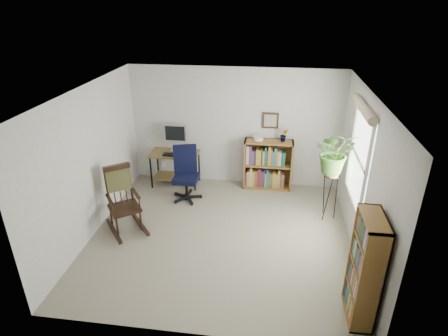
# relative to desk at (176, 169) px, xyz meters

# --- Properties ---
(floor) EXTENTS (4.20, 4.00, 0.00)m
(floor) POSITION_rel_desk_xyz_m (1.19, -1.70, -0.35)
(floor) COLOR gray
(floor) RESTS_ON ground
(ceiling) EXTENTS (4.20, 4.00, 0.00)m
(ceiling) POSITION_rel_desk_xyz_m (1.19, -1.70, 2.05)
(ceiling) COLOR silver
(ceiling) RESTS_ON ground
(wall_back) EXTENTS (4.20, 0.00, 2.40)m
(wall_back) POSITION_rel_desk_xyz_m (1.19, 0.30, 0.85)
(wall_back) COLOR beige
(wall_back) RESTS_ON ground
(wall_front) EXTENTS (4.20, 0.00, 2.40)m
(wall_front) POSITION_rel_desk_xyz_m (1.19, -3.70, 0.85)
(wall_front) COLOR beige
(wall_front) RESTS_ON ground
(wall_left) EXTENTS (0.00, 4.00, 2.40)m
(wall_left) POSITION_rel_desk_xyz_m (-0.91, -1.70, 0.85)
(wall_left) COLOR beige
(wall_left) RESTS_ON ground
(wall_right) EXTENTS (0.00, 4.00, 2.40)m
(wall_right) POSITION_rel_desk_xyz_m (3.29, -1.70, 0.85)
(wall_right) COLOR beige
(wall_right) RESTS_ON ground
(window) EXTENTS (0.12, 1.20, 1.50)m
(window) POSITION_rel_desk_xyz_m (3.25, -1.40, 1.05)
(window) COLOR white
(window) RESTS_ON wall_right
(desk) EXTENTS (0.98, 0.54, 0.70)m
(desk) POSITION_rel_desk_xyz_m (0.00, 0.00, 0.00)
(desk) COLOR olive
(desk) RESTS_ON floor
(monitor) EXTENTS (0.46, 0.16, 0.56)m
(monitor) POSITION_rel_desk_xyz_m (0.00, 0.14, 0.63)
(monitor) COLOR #BABABF
(monitor) RESTS_ON desk
(keyboard) EXTENTS (0.40, 0.15, 0.02)m
(keyboard) POSITION_rel_desk_xyz_m (0.00, -0.12, 0.36)
(keyboard) COLOR black
(keyboard) RESTS_ON desk
(office_chair) EXTENTS (0.71, 0.71, 1.06)m
(office_chair) POSITION_rel_desk_xyz_m (0.36, -0.59, 0.18)
(office_chair) COLOR black
(office_chair) RESTS_ON floor
(rocking_chair) EXTENTS (1.06, 1.14, 1.14)m
(rocking_chair) POSITION_rel_desk_xyz_m (-0.42, -1.73, 0.22)
(rocking_chair) COLOR black
(rocking_chair) RESTS_ON floor
(low_bookshelf) EXTENTS (0.96, 0.32, 1.01)m
(low_bookshelf) POSITION_rel_desk_xyz_m (1.89, 0.12, 0.16)
(low_bookshelf) COLOR brown
(low_bookshelf) RESTS_ON floor
(tall_bookshelf) EXTENTS (0.27, 0.62, 1.42)m
(tall_bookshelf) POSITION_rel_desk_xyz_m (3.11, -3.13, 0.36)
(tall_bookshelf) COLOR brown
(tall_bookshelf) RESTS_ON floor
(plant_stand) EXTENTS (0.34, 0.34, 0.95)m
(plant_stand) POSITION_rel_desk_xyz_m (2.99, -0.88, 0.13)
(plant_stand) COLOR black
(plant_stand) RESTS_ON floor
(spider_plant) EXTENTS (1.69, 1.88, 1.46)m
(spider_plant) POSITION_rel_desk_xyz_m (2.99, -0.88, 1.26)
(spider_plant) COLOR #376222
(spider_plant) RESTS_ON plant_stand
(potted_plant_small) EXTENTS (0.13, 0.24, 0.11)m
(potted_plant_small) POSITION_rel_desk_xyz_m (2.17, 0.13, 0.72)
(potted_plant_small) COLOR #376222
(potted_plant_small) RESTS_ON low_bookshelf
(framed_picture) EXTENTS (0.32, 0.04, 0.32)m
(framed_picture) POSITION_rel_desk_xyz_m (1.89, 0.27, 1.03)
(framed_picture) COLOR black
(framed_picture) RESTS_ON wall_back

